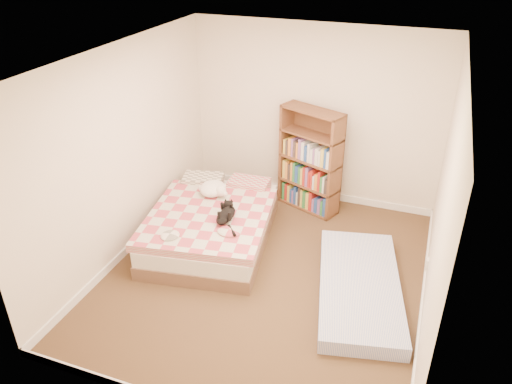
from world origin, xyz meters
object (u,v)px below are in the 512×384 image
(floor_mattress, at_px, (359,287))
(white_dog, at_px, (213,189))
(black_cat, at_px, (227,214))
(bed, at_px, (213,223))
(bookshelf, at_px, (310,172))

(floor_mattress, height_order, white_dog, white_dog)
(white_dog, bearing_deg, black_cat, -75.51)
(floor_mattress, bearing_deg, black_cat, 159.60)
(bed, height_order, white_dog, white_dog)
(black_cat, bearing_deg, floor_mattress, -23.42)
(bookshelf, bearing_deg, floor_mattress, -36.13)
(bed, bearing_deg, bookshelf, 44.15)
(black_cat, height_order, white_dog, white_dog)
(bed, bearing_deg, black_cat, -42.85)
(bookshelf, bearing_deg, black_cat, -92.09)
(bookshelf, distance_m, black_cat, 1.56)
(bookshelf, distance_m, white_dog, 1.41)
(bookshelf, xyz_separation_m, white_dog, (-1.04, -0.94, 0.02))
(bed, relative_size, black_cat, 3.19)
(bed, xyz_separation_m, floor_mattress, (1.94, -0.42, -0.15))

